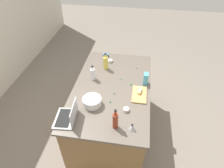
{
  "coord_description": "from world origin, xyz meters",
  "views": [
    {
      "loc": [
        -1.99,
        -0.32,
        2.62
      ],
      "look_at": [
        0.0,
        0.0,
        0.95
      ],
      "focal_mm": 31.09,
      "sensor_mm": 36.0,
      "label": 1
    }
  ],
  "objects_px": {
    "bottle_oil": "(106,63)",
    "cutting_board": "(139,94)",
    "mixing_bowl_large": "(92,101)",
    "bottle_soy": "(115,120)",
    "bottle_vinegar": "(93,74)",
    "candy_bag": "(146,79)",
    "butter_stick_left": "(140,91)",
    "ramekin_small": "(106,55)",
    "ramekin_medium": "(126,110)",
    "ramekin_wide": "(110,61)",
    "laptop": "(68,116)",
    "kitchen_timer": "(132,127)"
  },
  "relations": [
    {
      "from": "bottle_soy",
      "to": "candy_bag",
      "type": "bearing_deg",
      "value": -20.74
    },
    {
      "from": "mixing_bowl_large",
      "to": "cutting_board",
      "type": "xyz_separation_m",
      "value": [
        0.26,
        -0.56,
        -0.04
      ]
    },
    {
      "from": "bottle_oil",
      "to": "laptop",
      "type": "bearing_deg",
      "value": 167.27
    },
    {
      "from": "ramekin_small",
      "to": "ramekin_medium",
      "type": "distance_m",
      "value": 1.27
    },
    {
      "from": "laptop",
      "to": "cutting_board",
      "type": "height_order",
      "value": "laptop"
    },
    {
      "from": "butter_stick_left",
      "to": "ramekin_medium",
      "type": "bearing_deg",
      "value": 157.46
    },
    {
      "from": "bottle_soy",
      "to": "bottle_vinegar",
      "type": "distance_m",
      "value": 0.91
    },
    {
      "from": "ramekin_medium",
      "to": "bottle_vinegar",
      "type": "bearing_deg",
      "value": 44.37
    },
    {
      "from": "bottle_vinegar",
      "to": "cutting_board",
      "type": "xyz_separation_m",
      "value": [
        -0.24,
        -0.67,
        -0.08
      ]
    },
    {
      "from": "bottle_vinegar",
      "to": "candy_bag",
      "type": "bearing_deg",
      "value": -89.55
    },
    {
      "from": "mixing_bowl_large",
      "to": "laptop",
      "type": "bearing_deg",
      "value": 141.76
    },
    {
      "from": "cutting_board",
      "to": "mixing_bowl_large",
      "type": "bearing_deg",
      "value": 114.92
    },
    {
      "from": "bottle_oil",
      "to": "butter_stick_left",
      "type": "relative_size",
      "value": 2.4
    },
    {
      "from": "mixing_bowl_large",
      "to": "bottle_vinegar",
      "type": "xyz_separation_m",
      "value": [
        0.5,
        0.11,
        0.04
      ]
    },
    {
      "from": "mixing_bowl_large",
      "to": "ramekin_wide",
      "type": "height_order",
      "value": "mixing_bowl_large"
    },
    {
      "from": "mixing_bowl_large",
      "to": "bottle_vinegar",
      "type": "bearing_deg",
      "value": 12.11
    },
    {
      "from": "kitchen_timer",
      "to": "cutting_board",
      "type": "bearing_deg",
      "value": -5.28
    },
    {
      "from": "bottle_soy",
      "to": "candy_bag",
      "type": "distance_m",
      "value": 0.86
    },
    {
      "from": "ramekin_wide",
      "to": "kitchen_timer",
      "type": "relative_size",
      "value": 0.95
    },
    {
      "from": "bottle_soy",
      "to": "bottle_vinegar",
      "type": "xyz_separation_m",
      "value": [
        0.8,
        0.44,
        -0.02
      ]
    },
    {
      "from": "candy_bag",
      "to": "butter_stick_left",
      "type": "bearing_deg",
      "value": 161.89
    },
    {
      "from": "bottle_oil",
      "to": "ramekin_small",
      "type": "height_order",
      "value": "bottle_oil"
    },
    {
      "from": "butter_stick_left",
      "to": "ramekin_medium",
      "type": "distance_m",
      "value": 0.37
    },
    {
      "from": "butter_stick_left",
      "to": "ramekin_wide",
      "type": "xyz_separation_m",
      "value": [
        0.67,
        0.5,
        -0.02
      ]
    },
    {
      "from": "cutting_board",
      "to": "butter_stick_left",
      "type": "xyz_separation_m",
      "value": [
        0.04,
        0.0,
        0.03
      ]
    },
    {
      "from": "cutting_board",
      "to": "bottle_oil",
      "type": "bearing_deg",
      "value": 46.03
    },
    {
      "from": "cutting_board",
      "to": "ramekin_medium",
      "type": "relative_size",
      "value": 4.44
    },
    {
      "from": "kitchen_timer",
      "to": "candy_bag",
      "type": "xyz_separation_m",
      "value": [
        0.81,
        -0.12,
        0.05
      ]
    },
    {
      "from": "cutting_board",
      "to": "candy_bag",
      "type": "height_order",
      "value": "candy_bag"
    },
    {
      "from": "mixing_bowl_large",
      "to": "candy_bag",
      "type": "distance_m",
      "value": 0.81
    },
    {
      "from": "ramekin_wide",
      "to": "kitchen_timer",
      "type": "xyz_separation_m",
      "value": [
        -1.27,
        -0.45,
        0.02
      ]
    },
    {
      "from": "cutting_board",
      "to": "ramekin_wide",
      "type": "relative_size",
      "value": 4.37
    },
    {
      "from": "mixing_bowl_large",
      "to": "cutting_board",
      "type": "bearing_deg",
      "value": -65.08
    },
    {
      "from": "ramekin_small",
      "to": "kitchen_timer",
      "type": "bearing_deg",
      "value": -158.81
    },
    {
      "from": "ramekin_wide",
      "to": "cutting_board",
      "type": "bearing_deg",
      "value": -144.81
    },
    {
      "from": "bottle_soy",
      "to": "ramekin_wide",
      "type": "distance_m",
      "value": 1.3
    },
    {
      "from": "laptop",
      "to": "bottle_soy",
      "type": "bearing_deg",
      "value": -92.21
    },
    {
      "from": "cutting_board",
      "to": "candy_bag",
      "type": "distance_m",
      "value": 0.27
    },
    {
      "from": "bottle_oil",
      "to": "candy_bag",
      "type": "relative_size",
      "value": 1.56
    },
    {
      "from": "bottle_oil",
      "to": "kitchen_timer",
      "type": "height_order",
      "value": "bottle_oil"
    },
    {
      "from": "laptop",
      "to": "ramekin_wide",
      "type": "height_order",
      "value": "laptop"
    },
    {
      "from": "cutting_board",
      "to": "ramekin_wide",
      "type": "height_order",
      "value": "ramekin_wide"
    },
    {
      "from": "ramekin_small",
      "to": "ramekin_medium",
      "type": "xyz_separation_m",
      "value": [
        -1.18,
        -0.47,
        -0.0
      ]
    },
    {
      "from": "bottle_vinegar",
      "to": "butter_stick_left",
      "type": "bearing_deg",
      "value": -106.55
    },
    {
      "from": "bottle_vinegar",
      "to": "ramekin_wide",
      "type": "distance_m",
      "value": 0.51
    },
    {
      "from": "laptop",
      "to": "bottle_soy",
      "type": "height_order",
      "value": "bottle_soy"
    },
    {
      "from": "bottle_oil",
      "to": "cutting_board",
      "type": "relative_size",
      "value": 0.82
    },
    {
      "from": "bottle_soy",
      "to": "ramekin_medium",
      "type": "distance_m",
      "value": 0.28
    },
    {
      "from": "bottle_vinegar",
      "to": "candy_bag",
      "type": "xyz_separation_m",
      "value": [
        0.01,
        -0.74,
        -0.0
      ]
    },
    {
      "from": "mixing_bowl_large",
      "to": "bottle_oil",
      "type": "distance_m",
      "value": 0.79
    }
  ]
}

